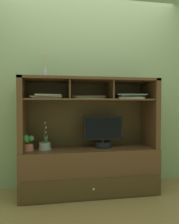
% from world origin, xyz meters
% --- Properties ---
extents(floor_plane, '(6.00, 6.00, 0.02)m').
position_xyz_m(floor_plane, '(0.00, 0.00, -0.01)').
color(floor_plane, olive).
rests_on(floor_plane, ground).
extents(back_wall, '(6.00, 0.02, 2.80)m').
position_xyz_m(back_wall, '(0.00, 0.28, 1.40)').
color(back_wall, gray).
rests_on(back_wall, ground).
extents(media_console, '(1.62, 0.53, 1.38)m').
position_xyz_m(media_console, '(0.00, 0.01, 0.43)').
color(media_console, '#4D311C').
rests_on(media_console, ground).
extents(tv_monitor, '(0.48, 0.21, 0.39)m').
position_xyz_m(tv_monitor, '(0.17, -0.00, 0.70)').
color(tv_monitor, black).
rests_on(tv_monitor, media_console).
extents(potted_orchid, '(0.16, 0.16, 0.33)m').
position_xyz_m(potted_orchid, '(-0.53, 0.00, 0.59)').
color(potted_orchid, gray).
rests_on(potted_orchid, media_console).
extents(potted_fern, '(0.13, 0.13, 0.19)m').
position_xyz_m(potted_fern, '(-0.72, -0.02, 0.62)').
color(potted_fern, '#B96A53').
rests_on(potted_fern, media_console).
extents(magazine_stack_left, '(0.41, 0.31, 0.03)m').
position_xyz_m(magazine_stack_left, '(-0.02, 0.03, 1.16)').
color(magazine_stack_left, gold).
rests_on(magazine_stack_left, media_console).
extents(magazine_stack_centre, '(0.35, 0.33, 0.05)m').
position_xyz_m(magazine_stack_centre, '(-0.51, -0.01, 1.16)').
color(magazine_stack_centre, beige).
rests_on(magazine_stack_centre, media_console).
extents(magazine_stack_right, '(0.38, 0.35, 0.06)m').
position_xyz_m(magazine_stack_right, '(0.49, -0.02, 1.17)').
color(magazine_stack_right, beige).
rests_on(magazine_stack_right, media_console).
extents(diffuser_bottle, '(0.05, 0.05, 0.26)m').
position_xyz_m(diffuser_bottle, '(-0.53, -0.03, 1.44)').
color(diffuser_bottle, '#B0ADA9').
rests_on(diffuser_bottle, media_console).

